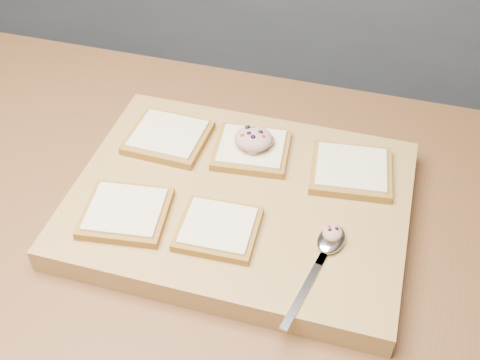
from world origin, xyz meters
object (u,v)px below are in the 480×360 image
object	(u,v)px
cutting_board	(240,202)
spoon	(328,246)
tuna_salad_dollop	(253,138)
bread_far_center	(252,149)

from	to	relation	value
cutting_board	spoon	world-z (taller)	spoon
cutting_board	tuna_salad_dollop	bearing A→B (deg)	92.84
spoon	bread_far_center	bearing A→B (deg)	133.02
cutting_board	tuna_salad_dollop	size ratio (longest dim) A/B	8.21
tuna_salad_dollop	spoon	size ratio (longest dim) A/B	0.33
bread_far_center	tuna_salad_dollop	world-z (taller)	tuna_salad_dollop
cutting_board	spoon	size ratio (longest dim) A/B	2.67
tuna_salad_dollop	bread_far_center	bearing A→B (deg)	-163.37
spoon	tuna_salad_dollop	bearing A→B (deg)	132.43
cutting_board	spoon	xyz separation A→B (m)	(0.15, -0.07, 0.03)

